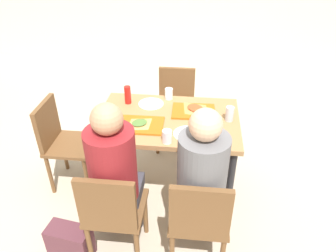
# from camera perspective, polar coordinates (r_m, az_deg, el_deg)

# --- Properties ---
(ground_plane) EXTENTS (10.00, 10.00, 0.02)m
(ground_plane) POSITION_cam_1_polar(r_m,az_deg,el_deg) (3.13, -0.00, -10.93)
(ground_plane) COLOR #B7A893
(main_table) EXTENTS (1.16, 0.79, 0.78)m
(main_table) POSITION_cam_1_polar(r_m,az_deg,el_deg) (2.71, -0.00, -0.52)
(main_table) COLOR #9E7247
(main_table) RESTS_ON ground_plane
(chair_near_left) EXTENTS (0.40, 0.40, 0.85)m
(chair_near_left) POSITION_cam_1_polar(r_m,az_deg,el_deg) (2.28, -9.74, -14.52)
(chair_near_left) COLOR brown
(chair_near_left) RESTS_ON ground_plane
(chair_near_right) EXTENTS (0.40, 0.40, 0.85)m
(chair_near_right) POSITION_cam_1_polar(r_m,az_deg,el_deg) (2.22, 5.52, -15.86)
(chair_near_right) COLOR brown
(chair_near_right) RESTS_ON ground_plane
(chair_far_side) EXTENTS (0.40, 0.40, 0.85)m
(chair_far_side) POSITION_cam_1_polar(r_m,az_deg,el_deg) (3.46, 1.40, 4.20)
(chair_far_side) COLOR brown
(chair_far_side) RESTS_ON ground_plane
(chair_left_end) EXTENTS (0.40, 0.40, 0.85)m
(chair_left_end) POSITION_cam_1_polar(r_m,az_deg,el_deg) (3.04, -18.39, -2.09)
(chair_left_end) COLOR brown
(chair_left_end) RESTS_ON ground_plane
(person_in_red) EXTENTS (0.32, 0.42, 1.26)m
(person_in_red) POSITION_cam_1_polar(r_m,az_deg,el_deg) (2.21, -9.42, -7.53)
(person_in_red) COLOR #383842
(person_in_red) RESTS_ON ground_plane
(person_in_brown_jacket) EXTENTS (0.32, 0.42, 1.26)m
(person_in_brown_jacket) POSITION_cam_1_polar(r_m,az_deg,el_deg) (2.14, 5.97, -8.68)
(person_in_brown_jacket) COLOR #383842
(person_in_brown_jacket) RESTS_ON ground_plane
(tray_red_near) EXTENTS (0.36, 0.26, 0.02)m
(tray_red_near) POSITION_cam_1_polar(r_m,az_deg,el_deg) (2.56, -4.88, 0.20)
(tray_red_near) COLOR #D85914
(tray_red_near) RESTS_ON main_table
(tray_red_far) EXTENTS (0.37, 0.27, 0.02)m
(tray_red_far) POSITION_cam_1_polar(r_m,az_deg,el_deg) (2.74, 4.52, 2.60)
(tray_red_far) COLOR #D85914
(tray_red_far) RESTS_ON main_table
(paper_plate_center) EXTENTS (0.22, 0.22, 0.01)m
(paper_plate_center) POSITION_cam_1_polar(r_m,az_deg,el_deg) (2.85, -3.02, 3.94)
(paper_plate_center) COLOR white
(paper_plate_center) RESTS_ON main_table
(paper_plate_near_edge) EXTENTS (0.22, 0.22, 0.01)m
(paper_plate_near_edge) POSITION_cam_1_polar(r_m,az_deg,el_deg) (2.45, 3.51, -1.38)
(paper_plate_near_edge) COLOR white
(paper_plate_near_edge) RESTS_ON main_table
(pizza_slice_a) EXTENTS (0.23, 0.24, 0.02)m
(pizza_slice_a) POSITION_cam_1_polar(r_m,az_deg,el_deg) (2.55, -5.04, 0.50)
(pizza_slice_a) COLOR tan
(pizza_slice_a) RESTS_ON tray_red_near
(pizza_slice_b) EXTENTS (0.28, 0.28, 0.02)m
(pizza_slice_b) POSITION_cam_1_polar(r_m,az_deg,el_deg) (2.74, 4.89, 3.09)
(pizza_slice_b) COLOR #C68C47
(pizza_slice_b) RESTS_ON tray_red_far
(plastic_cup_a) EXTENTS (0.07, 0.07, 0.10)m
(plastic_cup_a) POSITION_cam_1_polar(r_m,az_deg,el_deg) (2.92, 0.14, 5.71)
(plastic_cup_a) COLOR white
(plastic_cup_a) RESTS_ON main_table
(plastic_cup_b) EXTENTS (0.07, 0.07, 0.10)m
(plastic_cup_b) POSITION_cam_1_polar(r_m,az_deg,el_deg) (2.34, -0.18, -1.87)
(plastic_cup_b) COLOR white
(plastic_cup_b) RESTS_ON main_table
(soda_can) EXTENTS (0.07, 0.07, 0.12)m
(soda_can) POSITION_cam_1_polar(r_m,az_deg,el_deg) (2.64, 10.81, 2.13)
(soda_can) COLOR #B7BCC6
(soda_can) RESTS_ON main_table
(condiment_bottle) EXTENTS (0.06, 0.06, 0.16)m
(condiment_bottle) POSITION_cam_1_polar(r_m,az_deg,el_deg) (2.86, -7.12, 5.46)
(condiment_bottle) COLOR red
(condiment_bottle) RESTS_ON main_table
(foil_bundle) EXTENTS (0.10, 0.10, 0.10)m
(foil_bundle) POSITION_cam_1_polar(r_m,az_deg,el_deg) (2.70, -10.56, 2.66)
(foil_bundle) COLOR silver
(foil_bundle) RESTS_ON main_table
(handbag) EXTENTS (0.34, 0.21, 0.28)m
(handbag) POSITION_cam_1_polar(r_m,az_deg,el_deg) (2.64, -16.84, -19.02)
(handbag) COLOR #592D38
(handbag) RESTS_ON ground_plane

